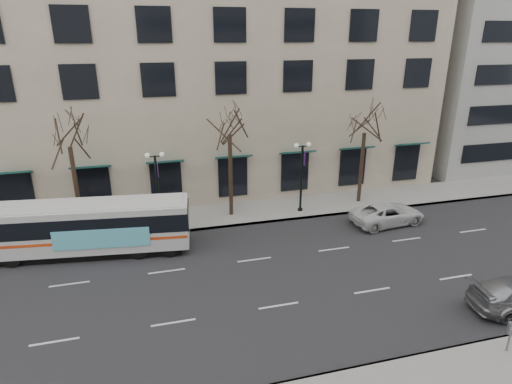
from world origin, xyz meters
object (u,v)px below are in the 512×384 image
object	(u,v)px
city_bus	(90,226)
pay_station	(511,331)
lamp_post_right	(302,174)
lamp_post_left	(157,186)
tree_far_right	(366,120)
tree_far_mid	(229,120)
white_pickup	(388,214)
tree_far_left	(68,132)

from	to	relation	value
city_bus	pay_station	bearing A→B (deg)	-30.97
lamp_post_right	pay_station	xyz separation A→B (m)	(3.00, -16.00, -1.81)
lamp_post_left	pay_station	xyz separation A→B (m)	(13.00, -16.00, -1.81)
tree_far_right	lamp_post_right	size ratio (longest dim) A/B	1.55
lamp_post_left	lamp_post_right	world-z (taller)	same
tree_far_mid	tree_far_right	world-z (taller)	tree_far_mid
tree_far_mid	tree_far_right	distance (m)	10.01
white_pickup	city_bus	bearing A→B (deg)	82.03
tree_far_mid	white_pickup	distance (m)	12.48
lamp_post_right	tree_far_left	bearing A→B (deg)	177.71
tree_far_right	lamp_post_right	xyz separation A→B (m)	(-4.99, -0.60, -3.48)
tree_far_left	white_pickup	size ratio (longest dim) A/B	1.62
tree_far_mid	lamp_post_right	distance (m)	6.41
white_pickup	lamp_post_right	bearing A→B (deg)	50.74
tree_far_right	lamp_post_right	world-z (taller)	tree_far_right
tree_far_mid	lamp_post_left	bearing A→B (deg)	-173.15
tree_far_right	white_pickup	size ratio (longest dim) A/B	1.57
lamp_post_right	city_bus	size ratio (longest dim) A/B	0.44
tree_far_right	white_pickup	bearing A→B (deg)	-88.82
tree_far_mid	tree_far_right	size ratio (longest dim) A/B	1.06
tree_far_left	white_pickup	xyz separation A→B (m)	(20.08, -3.97, -5.98)
tree_far_left	tree_far_right	size ratio (longest dim) A/B	1.03
tree_far_left	lamp_post_right	size ratio (longest dim) A/B	1.60
lamp_post_right	pay_station	distance (m)	16.38
lamp_post_right	white_pickup	bearing A→B (deg)	-33.56
lamp_post_left	city_bus	xyz separation A→B (m)	(-4.08, -2.61, -1.22)
lamp_post_right	white_pickup	world-z (taller)	lamp_post_right
tree_far_right	white_pickup	xyz separation A→B (m)	(0.08, -3.97, -5.71)
lamp_post_left	pay_station	size ratio (longest dim) A/B	3.85
tree_far_mid	lamp_post_left	distance (m)	6.40
tree_far_left	tree_far_mid	distance (m)	10.00
tree_far_left	tree_far_mid	world-z (taller)	tree_far_mid
lamp_post_left	city_bus	world-z (taller)	lamp_post_left
tree_far_left	white_pickup	world-z (taller)	tree_far_left
tree_far_left	lamp_post_right	bearing A→B (deg)	-2.29
white_pickup	pay_station	world-z (taller)	pay_station
city_bus	pay_station	size ratio (longest dim) A/B	8.74
tree_far_right	tree_far_left	bearing A→B (deg)	180.00
white_pickup	tree_far_left	bearing A→B (deg)	73.13
white_pickup	pay_station	size ratio (longest dim) A/B	3.80
tree_far_left	lamp_post_left	xyz separation A→B (m)	(5.01, -0.60, -3.75)
tree_far_mid	white_pickup	world-z (taller)	tree_far_mid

